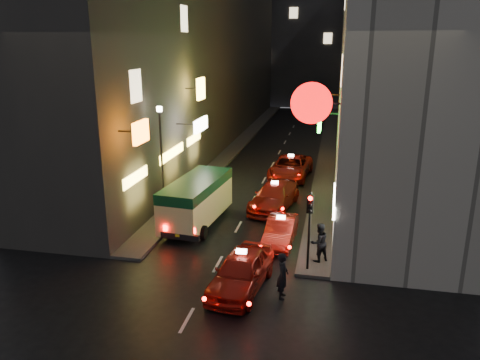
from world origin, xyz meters
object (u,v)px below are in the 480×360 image
Objects in this scene: taxi_near at (241,268)px; traffic_light at (310,215)px; pedestrian_crossing at (283,273)px; lamp_post at (162,156)px; minibus at (197,197)px.

traffic_light reaches higher than taxi_near.
pedestrian_crossing is (1.71, -0.35, 0.16)m from taxi_near.
taxi_near is 2.79× the size of pedestrian_crossing.
lamp_post is (-7.37, 6.73, 2.66)m from pedestrian_crossing.
lamp_post is (-8.20, 4.53, 1.04)m from traffic_light.
taxi_near is (3.73, -6.28, -0.70)m from minibus.
pedestrian_crossing is 0.34× the size of lamp_post.
taxi_near is 8.99m from lamp_post.
minibus reaches higher than pedestrian_crossing.
pedestrian_crossing is 0.61× the size of traffic_light.
minibus reaches higher than taxi_near.
minibus is 1.03× the size of taxi_near.
taxi_near is at bearing -143.73° from traffic_light.
traffic_light is (6.26, -4.42, 1.08)m from minibus.
minibus is at bearing 38.33° from pedestrian_crossing.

